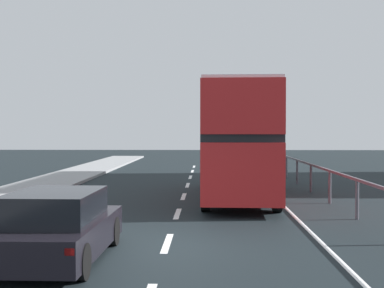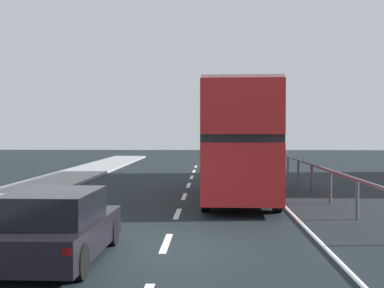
{
  "view_description": "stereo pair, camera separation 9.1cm",
  "coord_description": "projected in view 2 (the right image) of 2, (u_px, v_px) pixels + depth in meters",
  "views": [
    {
      "loc": [
        0.9,
        -12.1,
        2.57
      ],
      "look_at": [
        0.45,
        4.41,
        2.16
      ],
      "focal_mm": 51.35,
      "sensor_mm": 36.0,
      "label": 1
    },
    {
      "loc": [
        0.99,
        -12.1,
        2.57
      ],
      "look_at": [
        0.45,
        4.41,
        2.16
      ],
      "focal_mm": 51.35,
      "sensor_mm": 36.0,
      "label": 2
    }
  ],
  "objects": [
    {
      "name": "ground_plane",
      "position": [
        165.0,
        248.0,
        12.19
      ],
      "size": [
        73.55,
        120.0,
        0.1
      ],
      "primitive_type": "cube",
      "color": "black"
    },
    {
      "name": "double_decker_bus_red",
      "position": [
        240.0,
        139.0,
        20.73
      ],
      "size": [
        2.83,
        10.29,
        4.18
      ],
      "rotation": [
        0.0,
        0.0,
        -0.04
      ],
      "color": "#AF1D1E",
      "rests_on": "ground"
    },
    {
      "name": "lane_paint_markings",
      "position": [
        241.0,
        200.0,
        20.3
      ],
      "size": [
        3.66,
        46.0,
        0.01
      ],
      "color": "silver",
      "rests_on": "ground"
    },
    {
      "name": "bridge_side_railing",
      "position": [
        321.0,
        173.0,
        20.98
      ],
      "size": [
        0.1,
        42.0,
        1.19
      ],
      "color": "#534F58",
      "rests_on": "ground"
    },
    {
      "name": "hatchback_car_near",
      "position": [
        56.0,
        227.0,
        10.77
      ],
      "size": [
        1.88,
        4.29,
        1.39
      ],
      "rotation": [
        0.0,
        0.0,
        -0.02
      ],
      "color": "black",
      "rests_on": "ground"
    }
  ]
}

